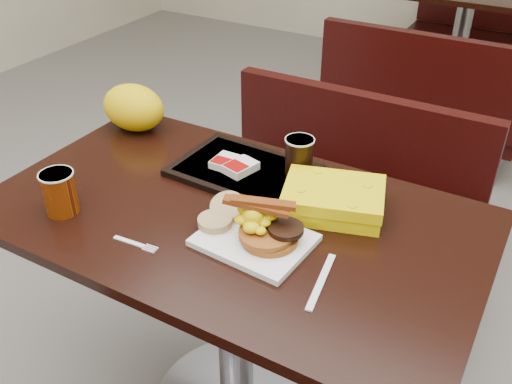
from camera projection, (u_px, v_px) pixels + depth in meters
The scene contains 23 objects.
table_near at pixel (235, 323), 1.59m from camera, with size 1.20×0.70×0.75m, color black, non-canonical shape.
bench_near_n at pixel (334, 204), 2.10m from camera, with size 1.00×0.46×0.72m, color black, non-canonical shape.
table_far at pixel (458, 51), 3.48m from camera, with size 1.20×0.70×0.75m, color black, non-canonical shape.
bench_far_s at pixel (425, 92), 2.98m from camera, with size 1.00×0.46×0.72m, color black, non-canonical shape.
bench_far_n at pixel (481, 24), 3.99m from camera, with size 1.00×0.46×0.72m, color black, non-canonical shape.
platter at pixel (255, 240), 1.28m from camera, with size 0.24×0.19×0.01m, color white.
pancake_stack at pixel (270, 236), 1.26m from camera, with size 0.13×0.13×0.03m, color #9A4F19.
sausage_patty at pixel (286, 229), 1.25m from camera, with size 0.08×0.08×0.01m, color black.
scrambled_eggs at pixel (254, 217), 1.26m from camera, with size 0.09×0.07×0.04m, color #FFDC05.
bacon_strips at pixel (256, 205), 1.24m from camera, with size 0.15×0.06×0.01m, color #431204, non-canonical shape.
muffin_bottom at pixel (215, 221), 1.31m from camera, with size 0.08×0.08×0.02m, color tan.
muffin_top at pixel (228, 207), 1.34m from camera, with size 0.08×0.08×0.02m, color tan.
coffee_cup_near at pixel (60, 193), 1.36m from camera, with size 0.08×0.08×0.11m, color #9C3705.
fork at pixel (129, 242), 1.28m from camera, with size 0.11×0.02×0.00m, color white, non-canonical shape.
knife at pixel (321, 281), 1.17m from camera, with size 0.18×0.01×0.00m, color white.
condiment_syrup at pixel (233, 195), 1.44m from camera, with size 0.04×0.03×0.01m, color #A55707.
condiment_ketchup at pixel (208, 176), 1.52m from camera, with size 0.04×0.03×0.01m, color #8C0504.
tray at pixel (244, 170), 1.53m from camera, with size 0.36×0.26×0.02m, color black.
hashbrown_sleeve_left at pixel (225, 162), 1.53m from camera, with size 0.06×0.08×0.02m, color silver.
hashbrown_sleeve_right at pixel (241, 167), 1.51m from camera, with size 0.06×0.08×0.02m, color silver.
coffee_cup_far at pixel (299, 156), 1.48m from camera, with size 0.07×0.07×0.10m, color black.
clamshell at pixel (333, 199), 1.37m from camera, with size 0.24×0.18×0.06m, color yellow.
paper_bag at pixel (134, 107), 1.72m from camera, with size 0.20×0.15×0.14m, color yellow.
Camera 1 is at (0.61, -0.95, 1.54)m, focal length 39.97 mm.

